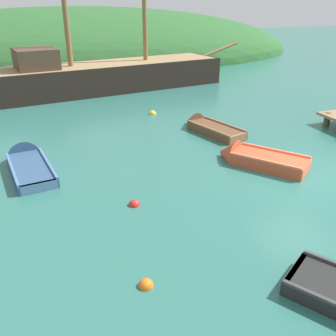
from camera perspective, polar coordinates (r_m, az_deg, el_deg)
ground_plane at (r=12.78m, az=20.15°, el=-1.11°), size 120.00×120.00×0.00m
shore_hill at (r=39.34m, az=-13.70°, el=16.30°), size 45.51×22.35×9.33m
sailing_ship at (r=24.04m, az=-9.65°, el=13.21°), size 17.55×5.89×12.79m
rowboat_far at (r=13.45m, az=-20.80°, el=0.49°), size 1.69×3.66×1.13m
rowboat_center at (r=13.18m, az=13.32°, el=1.25°), size 2.81×3.18×1.12m
rowboat_outer_right at (r=16.21m, az=6.16°, el=6.09°), size 1.94×3.42×1.01m
buoy_yellow at (r=18.67m, az=-2.41°, el=8.33°), size 0.37×0.37×0.37m
buoy_red at (r=10.37m, az=-5.21°, el=-5.71°), size 0.33×0.33×0.33m
buoy_orange at (r=7.76m, az=-3.43°, el=-17.71°), size 0.31×0.31×0.31m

